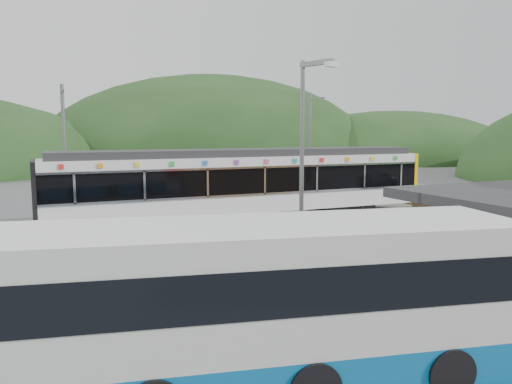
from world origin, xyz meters
name	(u,v)px	position (x,y,z in m)	size (l,w,h in m)	color
ground	(262,247)	(0.00, 0.00, 0.00)	(120.00, 120.00, 0.00)	#4C4C4F
hills	(325,216)	(6.19, 5.29, 0.00)	(146.00, 149.00, 26.00)	#1E3D19
platform	(233,229)	(0.00, 3.30, 0.15)	(26.00, 3.20, 0.30)	#9E9E99
yellow_line	(244,231)	(0.00, 2.00, 0.30)	(26.00, 0.10, 0.01)	yellow
train	(245,181)	(1.68, 6.00, 2.06)	(20.44, 3.01, 3.74)	black
catenary_mast_west	(65,152)	(-7.00, 8.56, 3.65)	(0.18, 1.80, 7.00)	slate
catenary_mast_east	(310,148)	(7.00, 8.56, 3.65)	(0.18, 1.80, 7.00)	slate
bus	(226,310)	(-5.14, -9.94, 1.45)	(11.33, 4.67, 3.01)	#0C6CB5
lamp_post	(304,162)	(-1.67, -6.51, 3.88)	(0.44, 1.18, 6.52)	slate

